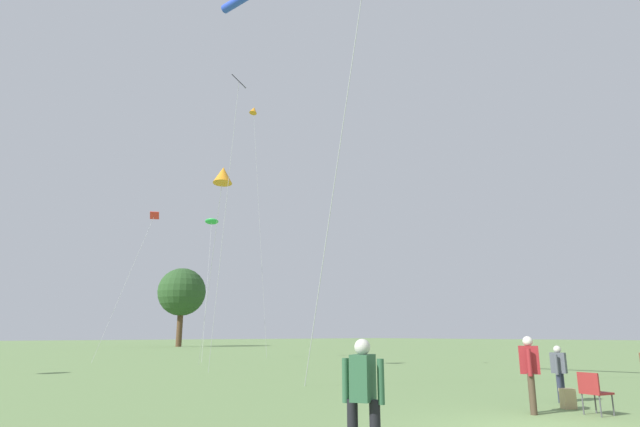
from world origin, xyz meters
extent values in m
cylinder|color=#B2B2B7|center=(1.14, 7.09, 6.84)|extent=(1.21, 4.70, 13.68)
cylinder|color=#282D42|center=(4.00, 2.08, 0.35)|extent=(0.12, 0.12, 0.71)
cylinder|color=#282D42|center=(4.26, 2.14, 0.35)|extent=(0.12, 0.12, 0.71)
cube|color=#4C515B|center=(4.13, 2.11, 0.94)|extent=(0.28, 0.38, 0.50)
sphere|color=beige|center=(4.13, 2.11, 1.27)|extent=(0.18, 0.18, 0.18)
cylinder|color=#4C515B|center=(3.93, 2.07, 0.91)|extent=(0.08, 0.08, 0.48)
cylinder|color=#4C515B|center=(4.33, 2.16, 0.91)|extent=(0.08, 0.08, 0.48)
cylinder|color=#473828|center=(1.66, 1.53, 0.42)|extent=(0.14, 0.14, 0.83)
cylinder|color=#473828|center=(1.93, 1.67, 0.42)|extent=(0.14, 0.14, 0.83)
cube|color=maroon|center=(1.79, 1.60, 1.11)|extent=(0.41, 0.47, 0.59)
sphere|color=beige|center=(1.79, 1.60, 1.50)|extent=(0.21, 0.21, 0.21)
cylinder|color=maroon|center=(1.58, 1.49, 1.06)|extent=(0.09, 0.09, 0.57)
cylinder|color=maroon|center=(2.01, 1.72, 1.06)|extent=(0.09, 0.09, 0.57)
cube|color=#2D5B3D|center=(-4.17, 0.65, 1.10)|extent=(0.47, 0.40, 0.58)
sphere|color=beige|center=(-4.17, 0.65, 1.48)|extent=(0.21, 0.21, 0.21)
cylinder|color=#2D5B3D|center=(-4.28, 0.87, 1.06)|extent=(0.09, 0.09, 0.56)
cylinder|color=#2D5B3D|center=(-4.06, 0.44, 1.06)|extent=(0.09, 0.09, 0.56)
cylinder|color=#4C4C51|center=(2.81, 0.40, 0.21)|extent=(0.03, 0.03, 0.42)
cylinder|color=#4C4C51|center=(2.90, 0.79, 0.21)|extent=(0.03, 0.03, 0.42)
cylinder|color=#4C4C51|center=(2.42, 0.49, 0.21)|extent=(0.03, 0.03, 0.42)
cylinder|color=#4C4C51|center=(2.51, 0.88, 0.21)|extent=(0.03, 0.03, 0.42)
cube|color=maroon|center=(2.66, 0.64, 0.44)|extent=(0.58, 0.58, 0.04)
cube|color=maroon|center=(2.44, 0.69, 0.66)|extent=(0.15, 0.48, 0.40)
cube|color=tan|center=(3.12, 1.48, 0.22)|extent=(0.36, 0.32, 0.44)
cone|color=orange|center=(11.27, 28.58, 19.31)|extent=(0.87, 0.80, 0.68)
cylinder|color=#B2B2B7|center=(11.80, 28.02, 9.66)|extent=(1.09, 1.15, 19.31)
cube|color=black|center=(2.47, 15.76, 13.70)|extent=(0.95, 0.79, 0.69)
cylinder|color=#B2B2B7|center=(2.32, 16.33, 6.85)|extent=(0.32, 1.17, 13.70)
cube|color=red|center=(3.86, 28.84, 9.50)|extent=(0.73, 0.65, 0.45)
cylinder|color=#B2B2B7|center=(2.18, 28.52, 4.75)|extent=(3.37, 0.67, 9.50)
ellipsoid|color=green|center=(8.02, 28.57, 9.62)|extent=(1.14, 1.27, 0.52)
cylinder|color=#B2B2B7|center=(6.98, 26.76, 4.81)|extent=(2.11, 3.65, 9.63)
cone|color=orange|center=(3.13, 18.16, 9.61)|extent=(1.45, 1.45, 0.98)
cylinder|color=#B2B2B7|center=(3.81, 20.29, 4.81)|extent=(1.36, 4.27, 9.62)
cylinder|color=#513823|center=(21.42, 62.10, 2.35)|extent=(0.78, 0.78, 4.70)
sphere|color=#284C23|center=(21.42, 62.10, 7.29)|extent=(6.47, 6.47, 6.47)
camera|label=1|loc=(-9.05, -4.36, 1.65)|focal=28.70mm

